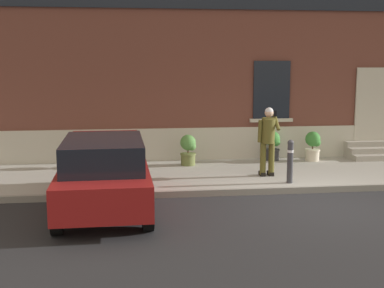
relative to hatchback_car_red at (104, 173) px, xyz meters
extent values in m
plane|color=#232326|center=(4.50, -0.06, -0.79)|extent=(80.00, 80.00, 0.00)
cube|color=#99968E|center=(4.50, 2.74, -0.71)|extent=(24.00, 3.60, 0.15)
cube|color=gray|center=(4.50, 0.88, -0.71)|extent=(24.00, 0.12, 0.15)
cube|color=brown|center=(4.50, 5.24, 2.96)|extent=(24.00, 1.40, 7.50)
cube|color=#BCB7A8|center=(4.50, 4.52, -0.24)|extent=(24.00, 0.08, 1.10)
cube|color=maroon|center=(7.94, 4.51, 0.89)|extent=(1.00, 0.08, 2.10)
cube|color=#BCB7A8|center=(7.94, 4.49, 0.94)|extent=(1.16, 0.06, 2.24)
cube|color=black|center=(4.74, 4.51, 1.41)|extent=(1.10, 0.06, 1.70)
cube|color=#BCB7A8|center=(4.74, 4.48, 0.51)|extent=(1.30, 0.12, 0.10)
cube|color=#9E998E|center=(7.94, 3.74, -0.56)|extent=(1.79, 0.32, 0.16)
cube|color=#9E998E|center=(7.94, 4.06, -0.48)|extent=(1.79, 0.32, 0.32)
cube|color=#9E998E|center=(7.94, 4.38, -0.40)|extent=(1.79, 0.32, 0.48)
cube|color=maroon|center=(0.00, 0.02, -0.17)|extent=(1.82, 4.03, 0.64)
cube|color=black|center=(0.00, -0.13, 0.43)|extent=(1.58, 2.43, 0.56)
cube|color=black|center=(-0.04, 2.04, -0.39)|extent=(1.66, 0.13, 0.20)
cube|color=yellow|center=(-0.04, 2.04, -0.21)|extent=(0.52, 0.03, 0.12)
cube|color=#B21414|center=(-0.79, 2.02, 0.05)|extent=(0.16, 0.04, 0.18)
cube|color=#B21414|center=(0.72, 2.04, 0.05)|extent=(0.16, 0.04, 0.18)
cube|color=maroon|center=(-0.03, 1.77, 0.33)|extent=(1.49, 0.09, 0.60)
cylinder|color=black|center=(-0.77, -1.39, -0.49)|extent=(0.21, 0.60, 0.60)
cylinder|color=black|center=(0.82, -1.37, -0.49)|extent=(0.21, 0.60, 0.60)
cylinder|color=black|center=(-0.82, 1.41, -0.49)|extent=(0.21, 0.60, 0.60)
cylinder|color=black|center=(0.77, 1.43, -0.49)|extent=(0.21, 0.60, 0.60)
cylinder|color=#333338|center=(4.31, 1.29, -0.16)|extent=(0.14, 0.14, 0.95)
sphere|color=#333338|center=(4.31, 1.29, 0.33)|extent=(0.15, 0.15, 0.15)
cylinder|color=silver|center=(4.31, 1.29, 0.13)|extent=(0.15, 0.15, 0.06)
cylinder|color=#333338|center=(-0.12, 1.29, -0.16)|extent=(0.14, 0.14, 0.95)
sphere|color=#333338|center=(-0.12, 1.29, 0.33)|extent=(0.15, 0.15, 0.15)
cylinder|color=silver|center=(-0.12, 1.29, 0.13)|extent=(0.15, 0.15, 0.06)
cylinder|color=#514C1E|center=(3.87, 2.10, -0.19)|extent=(0.15, 0.15, 0.82)
cube|color=black|center=(3.87, 2.16, -0.59)|extent=(0.12, 0.28, 0.10)
cylinder|color=#514C1E|center=(4.09, 2.10, -0.19)|extent=(0.15, 0.15, 0.82)
cube|color=black|center=(4.09, 2.16, -0.59)|extent=(0.12, 0.28, 0.10)
cylinder|color=#514C1E|center=(3.98, 2.07, 0.53)|extent=(0.34, 0.40, 0.65)
sphere|color=tan|center=(3.98, 2.02, 0.98)|extent=(0.22, 0.22, 0.22)
sphere|color=silver|center=(3.98, 2.02, 1.01)|extent=(0.21, 0.21, 0.21)
cylinder|color=#514C1E|center=(3.76, 2.04, 0.52)|extent=(0.09, 0.14, 0.57)
cylinder|color=#514C1E|center=(4.18, 2.04, 0.74)|extent=(0.09, 0.44, 0.39)
cube|color=black|center=(4.13, 2.00, 0.96)|extent=(0.07, 0.02, 0.15)
cylinder|color=#B25B38|center=(-0.39, 3.76, -0.47)|extent=(0.40, 0.40, 0.34)
cylinder|color=#B25B38|center=(-0.39, 3.76, -0.33)|extent=(0.44, 0.44, 0.05)
cylinder|color=#47331E|center=(-0.39, 3.76, -0.18)|extent=(0.04, 0.04, 0.24)
sphere|color=#4C843D|center=(-0.39, 3.76, 0.00)|extent=(0.44, 0.44, 0.44)
sphere|color=#4C843D|center=(-0.29, 3.71, -0.10)|extent=(0.24, 0.24, 0.24)
cylinder|color=#606B38|center=(2.16, 3.74, -0.47)|extent=(0.40, 0.40, 0.34)
cylinder|color=#606B38|center=(2.16, 3.74, -0.33)|extent=(0.44, 0.44, 0.05)
cylinder|color=#47331E|center=(2.16, 3.74, -0.18)|extent=(0.04, 0.04, 0.24)
sphere|color=#4C843D|center=(2.16, 3.74, 0.00)|extent=(0.44, 0.44, 0.44)
sphere|color=#4C843D|center=(2.26, 3.69, -0.10)|extent=(0.24, 0.24, 0.24)
cylinder|color=#2D2D30|center=(4.70, 4.17, -0.47)|extent=(0.40, 0.40, 0.34)
cylinder|color=#2D2D30|center=(4.70, 4.17, -0.33)|extent=(0.44, 0.44, 0.05)
cylinder|color=#47331E|center=(4.70, 4.17, -0.18)|extent=(0.04, 0.04, 0.24)
sphere|color=#387F33|center=(4.70, 4.17, 0.00)|extent=(0.44, 0.44, 0.44)
sphere|color=#387F33|center=(4.80, 4.12, -0.10)|extent=(0.24, 0.24, 0.24)
cylinder|color=beige|center=(5.86, 3.95, -0.47)|extent=(0.40, 0.40, 0.34)
cylinder|color=beige|center=(5.86, 3.95, -0.33)|extent=(0.44, 0.44, 0.05)
cylinder|color=#47331E|center=(5.86, 3.95, -0.18)|extent=(0.04, 0.04, 0.24)
sphere|color=#387F33|center=(5.86, 3.95, 0.00)|extent=(0.44, 0.44, 0.44)
sphere|color=#387F33|center=(5.96, 3.90, -0.10)|extent=(0.24, 0.24, 0.24)
camera|label=1|loc=(0.49, -10.28, 2.20)|focal=47.96mm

